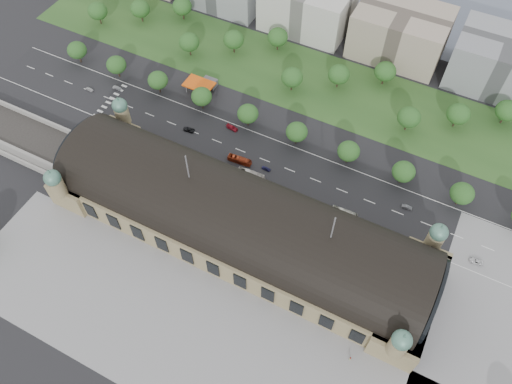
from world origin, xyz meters
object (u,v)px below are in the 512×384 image
at_px(parked_car_2, 174,156).
at_px(traffic_car_3, 232,128).
at_px(traffic_car_4, 266,168).
at_px(parked_car_1, 166,149).
at_px(traffic_car_5, 407,207).
at_px(parked_car_3, 187,154).
at_px(bus_east, 344,213).
at_px(traffic_car_1, 117,88).
at_px(parked_car_5, 170,147).
at_px(parked_car_6, 213,174).
at_px(bus_west, 239,160).
at_px(pedestrian_0, 350,359).
at_px(traffic_car_2, 189,130).
at_px(parked_car_4, 188,154).
at_px(traffic_car_0, 89,89).
at_px(bus_mid, 251,175).
at_px(parked_car_0, 106,129).
at_px(traffic_car_6, 476,261).
at_px(petrol_station, 205,83).

bearing_deg(parked_car_2, traffic_car_3, 130.28).
height_order(traffic_car_4, parked_car_1, parked_car_1).
distance_m(traffic_car_5, parked_car_3, 95.82).
bearing_deg(bus_east, traffic_car_1, 79.63).
relative_size(parked_car_1, parked_car_2, 1.13).
distance_m(parked_car_2, parked_car_5, 5.84).
xyz_separation_m(parked_car_5, bus_east, (81.37, 2.00, 0.72)).
xyz_separation_m(traffic_car_1, traffic_car_3, (62.42, 2.48, 0.12)).
height_order(parked_car_6, bus_west, bus_west).
distance_m(parked_car_1, pedestrian_0, 116.22).
relative_size(traffic_car_2, parked_car_4, 1.19).
xyz_separation_m(traffic_car_1, pedestrian_0, (147.52, -71.20, 0.26)).
relative_size(traffic_car_3, parked_car_5, 1.01).
bearing_deg(pedestrian_0, parked_car_1, 161.98).
relative_size(traffic_car_4, bus_west, 0.38).
relative_size(traffic_car_1, parked_car_2, 0.94).
distance_m(traffic_car_0, traffic_car_1, 13.24).
bearing_deg(bus_mid, parked_car_6, 109.58).
distance_m(parked_car_5, bus_east, 81.40).
height_order(parked_car_3, bus_mid, bus_mid).
relative_size(traffic_car_3, pedestrian_0, 2.93).
xyz_separation_m(traffic_car_2, parked_car_1, (-3.01, -14.22, -0.03)).
bearing_deg(parked_car_3, bus_west, 80.15).
relative_size(traffic_car_5, parked_car_0, 0.88).
bearing_deg(bus_west, traffic_car_2, 74.80).
bearing_deg(bus_west, traffic_car_6, -95.28).
xyz_separation_m(traffic_car_6, parked_car_1, (-134.48, -6.32, 0.01)).
height_order(traffic_car_3, parked_car_0, traffic_car_3).
relative_size(traffic_car_0, bus_east, 0.39).
height_order(traffic_car_3, bus_east, bus_east).
relative_size(parked_car_3, parked_car_6, 0.82).
relative_size(petrol_station, bus_west, 1.31).
xyz_separation_m(parked_car_0, parked_car_6, (56.08, 0.00, -0.04)).
height_order(bus_west, bus_east, bus_east).
height_order(traffic_car_6, parked_car_2, traffic_car_6).
height_order(traffic_car_2, parked_car_6, parked_car_6).
xyz_separation_m(traffic_car_0, parked_car_1, (53.79, -14.89, -0.00)).
bearing_deg(parked_car_3, traffic_car_1, -138.27).
bearing_deg(parked_car_5, bus_east, 53.89).
relative_size(traffic_car_6, parked_car_0, 1.07).
xyz_separation_m(traffic_car_4, parked_car_2, (-38.57, -12.17, -0.03)).
distance_m(traffic_car_6, parked_car_2, 129.17).
height_order(traffic_car_4, bus_west, bus_west).
bearing_deg(traffic_car_5, traffic_car_4, 90.79).
height_order(parked_car_0, parked_car_1, parked_car_0).
distance_m(parked_car_2, bus_mid, 35.11).
bearing_deg(traffic_car_3, traffic_car_2, 127.60).
xyz_separation_m(parked_car_2, bus_east, (76.74, 5.55, 0.83)).
height_order(bus_mid, bus_east, bus_mid).
bearing_deg(petrol_station, parked_car_3, -70.67).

